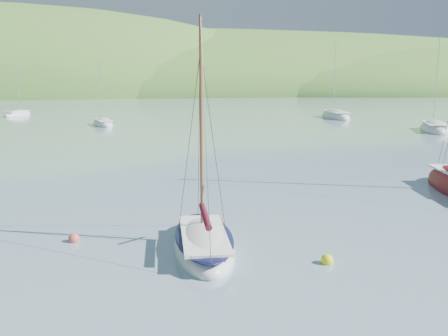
{
  "coord_description": "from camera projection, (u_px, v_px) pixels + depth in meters",
  "views": [
    {
      "loc": [
        -3.13,
        -15.96,
        6.73
      ],
      "look_at": [
        -0.09,
        8.0,
        2.08
      ],
      "focal_mm": 40.0,
      "sensor_mm": 36.0,
      "label": 1
    }
  ],
  "objects": [
    {
      "name": "ground",
      "position": [
        256.0,
        271.0,
        17.21
      ],
      "size": [
        700.0,
        700.0,
        0.0
      ],
      "primitive_type": "plane",
      "color": "#7599A2",
      "rests_on": "ground"
    },
    {
      "name": "shoreline_hills",
      "position": [
        142.0,
        91.0,
        183.98
      ],
      "size": [
        690.0,
        135.0,
        56.0
      ],
      "color": "#35772D",
      "rests_on": "ground"
    },
    {
      "name": "daysailer_white",
      "position": [
        204.0,
        244.0,
        19.23
      ],
      "size": [
        2.29,
        6.18,
        9.48
      ],
      "rotation": [
        0.0,
        0.0,
        -0.0
      ],
      "color": "silver",
      "rests_on": "ground"
    },
    {
      "name": "distant_sloop_a",
      "position": [
        103.0,
        124.0,
        64.22
      ],
      "size": [
        3.92,
        6.67,
        9.0
      ],
      "rotation": [
        0.0,
        0.0,
        0.29
      ],
      "color": "silver",
      "rests_on": "ground"
    },
    {
      "name": "distant_sloop_b",
      "position": [
        335.0,
        117.0,
        74.33
      ],
      "size": [
        3.09,
        8.67,
        12.35
      ],
      "rotation": [
        0.0,
        0.0,
        -0.0
      ],
      "color": "silver",
      "rests_on": "ground"
    },
    {
      "name": "distant_sloop_c",
      "position": [
        17.0,
        115.0,
        78.16
      ],
      "size": [
        4.08,
        6.29,
        8.48
      ],
      "rotation": [
        0.0,
        0.0,
        -0.37
      ],
      "color": "silver",
      "rests_on": "ground"
    },
    {
      "name": "distant_sloop_d",
      "position": [
        434.0,
        129.0,
        57.96
      ],
      "size": [
        5.53,
        8.72,
        11.74
      ],
      "rotation": [
        0.0,
        0.0,
        -0.35
      ],
      "color": "silver",
      "rests_on": "ground"
    },
    {
      "name": "mooring_buoys",
      "position": [
        131.0,
        237.0,
        20.32
      ],
      "size": [
        15.3,
        9.17,
        0.45
      ],
      "color": "yellow",
      "rests_on": "ground"
    }
  ]
}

